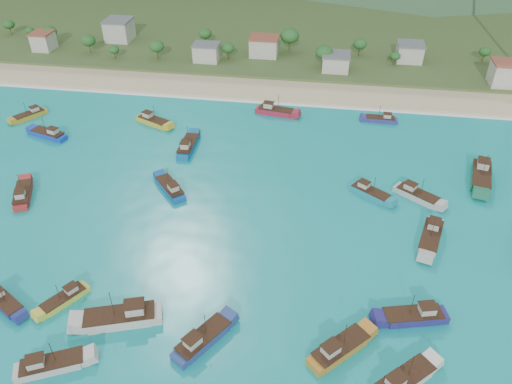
# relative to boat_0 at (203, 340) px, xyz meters

# --- Properties ---
(ground) EXTENTS (600.00, 600.00, 0.00)m
(ground) POSITION_rel_boat_0_xyz_m (0.88, 21.16, -0.80)
(ground) COLOR #0C8B8A
(ground) RESTS_ON ground
(beach) EXTENTS (400.00, 18.00, 1.20)m
(beach) POSITION_rel_boat_0_xyz_m (0.88, 100.16, -0.80)
(beach) COLOR beige
(beach) RESTS_ON ground
(land) EXTENTS (400.00, 110.00, 2.40)m
(land) POSITION_rel_boat_0_xyz_m (0.88, 161.16, -0.80)
(land) COLOR #385123
(land) RESTS_ON ground
(surf_line) EXTENTS (400.00, 2.50, 0.08)m
(surf_line) POSITION_rel_boat_0_xyz_m (0.88, 90.66, -0.80)
(surf_line) COLOR white
(surf_line) RESTS_ON ground
(village) EXTENTS (208.91, 31.34, 7.50)m
(village) POSITION_rel_boat_0_xyz_m (7.69, 123.74, 3.91)
(village) COLOR beige
(village) RESTS_ON ground
(vegetation) EXTENTS (276.79, 25.72, 9.11)m
(vegetation) POSITION_rel_boat_0_xyz_m (-6.25, 124.13, 4.47)
(vegetation) COLOR #235623
(vegetation) RESTS_ON ground
(boat_0) EXTENTS (8.81, 11.12, 6.57)m
(boat_0) POSITION_rel_boat_0_xyz_m (0.00, 0.00, 0.00)
(boat_0) COLOR navy
(boat_0) RESTS_ON ground
(boat_5) EXTENTS (3.47, 11.63, 6.86)m
(boat_5) POSITION_rel_boat_0_xyz_m (-18.32, 59.59, 0.05)
(boat_5) COLOR #0F5B92
(boat_5) RESTS_ON ground
(boat_6) EXTENTS (10.43, 10.41, 6.72)m
(boat_6) POSITION_rel_boat_0_xyz_m (22.28, 1.50, 0.03)
(boat_6) COLOR #B37222
(boat_6) RESTS_ON ground
(boat_7) EXTENTS (7.76, 9.55, 5.68)m
(boat_7) POSITION_rel_boat_0_xyz_m (-69.00, 70.26, -0.16)
(boat_7) COLOR #B68F22
(boat_7) RESTS_ON ground
(boat_8) EXTENTS (10.57, 9.95, 6.63)m
(boat_8) POSITION_rel_boat_0_xyz_m (32.06, -2.75, 0.01)
(boat_8) COLOR silver
(boat_8) RESTS_ON ground
(boat_11) EXTENTS (9.14, 2.87, 5.37)m
(boat_11) POSITION_rel_boat_0_xyz_m (32.92, 83.16, -0.22)
(boat_11) COLOR navy
(boat_11) RESTS_ON ground
(boat_12) EXTENTS (11.81, 5.11, 6.75)m
(boat_12) POSITION_rel_boat_0_xyz_m (2.06, 83.20, 0.03)
(boat_12) COLOR maroon
(boat_12) RESTS_ON ground
(boat_13) EXTENTS (7.19, 11.21, 6.40)m
(boat_13) POSITION_rel_boat_0_xyz_m (-50.25, 33.05, -0.03)
(boat_13) COLOR maroon
(boat_13) RESTS_ON ground
(boat_15) EXTENTS (9.39, 10.19, 6.33)m
(boat_15) POSITION_rel_boat_0_xyz_m (-17.51, 40.56, -0.04)
(boat_15) COLOR #114B93
(boat_15) RESTS_ON ground
(boat_17) EXTENTS (13.91, 7.92, 7.89)m
(boat_17) POSITION_rel_boat_0_xyz_m (-14.72, 2.21, 0.24)
(boat_17) COLOR beige
(boat_17) RESTS_ON ground
(boat_18) EXTENTS (7.04, 8.91, 5.26)m
(boat_18) POSITION_rel_boat_0_xyz_m (-26.58, 5.04, -0.24)
(boat_18) COLOR yellow
(boat_18) RESTS_ON ground
(boat_20) EXTENTS (11.74, 5.97, 6.66)m
(boat_20) POSITION_rel_boat_0_xyz_m (34.84, 10.16, 0.02)
(boat_20) COLOR navy
(boat_20) RESTS_ON ground
(boat_21) EXTENTS (6.95, 14.32, 8.14)m
(boat_21) POSITION_rel_boat_0_xyz_m (55.18, 56.10, 0.28)
(boat_21) COLOR #1B6746
(boat_21) RESTS_ON ground
(boat_22) EXTENTS (11.10, 6.14, 6.29)m
(boat_22) POSITION_rel_boat_0_xyz_m (-57.91, 60.20, -0.05)
(boat_22) COLOR #133BAF
(boat_22) RESTS_ON ground
(boat_24) EXTENTS (11.00, 7.36, 6.31)m
(boat_24) POSITION_rel_boat_0_xyz_m (-22.36, -8.18, -0.05)
(boat_24) COLOR beige
(boat_24) RESTS_ON ground
(boat_25) EXTENTS (10.92, 7.34, 6.26)m
(boat_25) POSITION_rel_boat_0_xyz_m (-31.93, 71.94, -0.06)
(boat_25) COLOR gold
(boat_25) RESTS_ON ground
(boat_26) EXTENTS (6.66, 12.42, 7.04)m
(boat_26) POSITION_rel_boat_0_xyz_m (40.40, 31.82, 0.09)
(boat_26) COLOR #B7ADA5
(boat_26) RESTS_ON ground
(boat_27) EXTENTS (9.44, 7.04, 5.51)m
(boat_27) POSITION_rel_boat_0_xyz_m (-36.76, 2.68, -0.19)
(boat_27) COLOR navy
(boat_27) RESTS_ON ground
(boat_28) EXTENTS (10.47, 8.67, 6.26)m
(boat_28) POSITION_rel_boat_0_xyz_m (39.17, 46.42, -0.06)
(boat_28) COLOR beige
(boat_28) RESTS_ON ground
(boat_30) EXTENTS (9.89, 8.11, 5.90)m
(boat_30) POSITION_rel_boat_0_xyz_m (28.56, 45.86, -0.12)
(boat_30) COLOR teal
(boat_30) RESTS_ON ground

